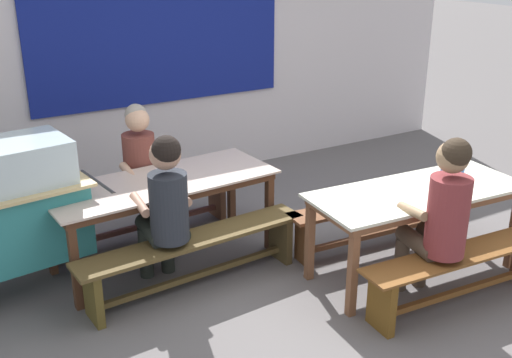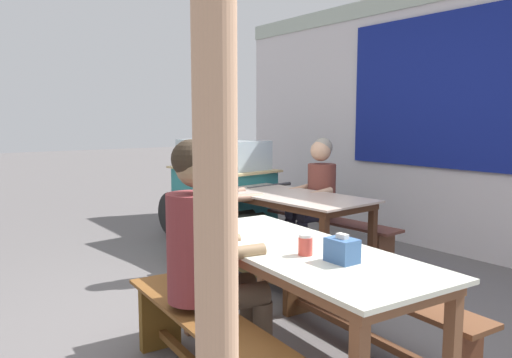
# 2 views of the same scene
# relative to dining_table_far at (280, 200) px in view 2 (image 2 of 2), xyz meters

# --- Properties ---
(ground_plane) EXTENTS (40.00, 40.00, 0.00)m
(ground_plane) POSITION_rel_dining_table_far_xyz_m (0.95, -1.08, -0.66)
(ground_plane) COLOR #5F5A5A
(backdrop_wall) EXTENTS (7.51, 0.23, 2.85)m
(backdrop_wall) POSITION_rel_dining_table_far_xyz_m (0.94, 1.83, 0.83)
(backdrop_wall) COLOR silver
(backdrop_wall) RESTS_ON ground_plane
(dining_table_far) EXTENTS (1.92, 0.86, 0.73)m
(dining_table_far) POSITION_rel_dining_table_far_xyz_m (0.00, 0.00, 0.00)
(dining_table_far) COLOR #C2AD9F
(dining_table_far) RESTS_ON ground_plane
(dining_table_near) EXTENTS (1.79, 0.82, 0.73)m
(dining_table_near) POSITION_rel_dining_table_far_xyz_m (1.65, -1.21, -0.00)
(dining_table_near) COLOR silver
(dining_table_near) RESTS_ON ground_plane
(bench_far_back) EXTENTS (1.91, 0.40, 0.43)m
(bench_far_back) POSITION_rel_dining_table_far_xyz_m (-0.04, 0.53, -0.37)
(bench_far_back) COLOR brown
(bench_far_back) RESTS_ON ground_plane
(bench_far_front) EXTENTS (1.90, 0.43, 0.43)m
(bench_far_front) POSITION_rel_dining_table_far_xyz_m (0.04, -0.53, -0.36)
(bench_far_front) COLOR #4F3E20
(bench_far_front) RESTS_ON ground_plane
(bench_near_back) EXTENTS (1.65, 0.36, 0.43)m
(bench_near_back) POSITION_rel_dining_table_far_xyz_m (1.69, -0.68, -0.37)
(bench_near_back) COLOR brown
(bench_near_back) RESTS_ON ground_plane
(bench_near_front) EXTENTS (1.68, 0.41, 0.43)m
(bench_near_front) POSITION_rel_dining_table_far_xyz_m (1.62, -1.74, -0.38)
(bench_near_front) COLOR brown
(bench_near_front) RESTS_ON ground_plane
(food_cart) EXTENTS (1.71, 0.89, 1.19)m
(food_cart) POSITION_rel_dining_table_far_xyz_m (-1.26, 0.13, 0.03)
(food_cart) COLOR teal
(food_cart) RESTS_ON ground_plane
(person_center_facing) EXTENTS (0.39, 0.53, 1.24)m
(person_center_facing) POSITION_rel_dining_table_far_xyz_m (0.01, 0.46, 0.04)
(person_center_facing) COLOR #313045
(person_center_facing) RESTS_ON ground_plane
(person_left_back_turned) EXTENTS (0.41, 0.57, 1.28)m
(person_left_back_turned) POSITION_rel_dining_table_far_xyz_m (-0.16, -0.47, 0.07)
(person_left_back_turned) COLOR black
(person_left_back_turned) RESTS_ON ground_plane
(person_near_front) EXTENTS (0.45, 0.57, 1.33)m
(person_near_front) POSITION_rel_dining_table_far_xyz_m (1.43, -1.65, 0.09)
(person_near_front) COLOR #48392D
(person_near_front) RESTS_ON ground_plane
(tissue_box) EXTENTS (0.15, 0.11, 0.14)m
(tissue_box) POSITION_rel_dining_table_far_xyz_m (2.00, -1.22, 0.13)
(tissue_box) COLOR #3A6097
(tissue_box) RESTS_ON dining_table_near
(condiment_jar) EXTENTS (0.08, 0.08, 0.11)m
(condiment_jar) POSITION_rel_dining_table_far_xyz_m (1.80, -1.28, 0.12)
(condiment_jar) COLOR #D4483C
(condiment_jar) RESTS_ON dining_table_near
(wooden_support_post) EXTENTS (0.12, 0.12, 2.42)m
(wooden_support_post) POSITION_rel_dining_table_far_xyz_m (2.59, -2.30, 0.55)
(wooden_support_post) COLOR tan
(wooden_support_post) RESTS_ON ground_plane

